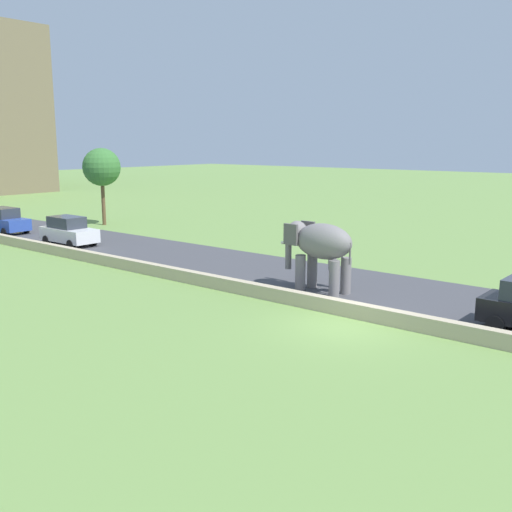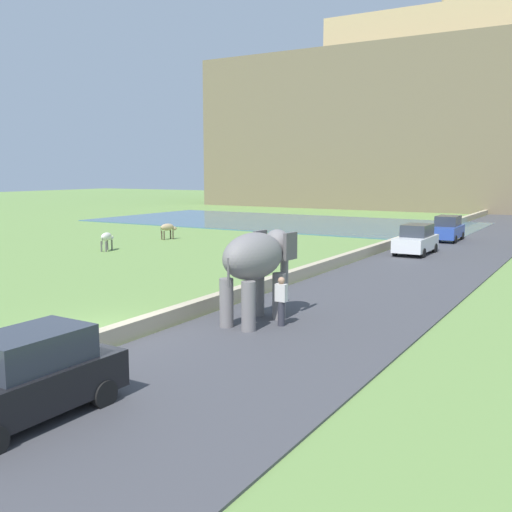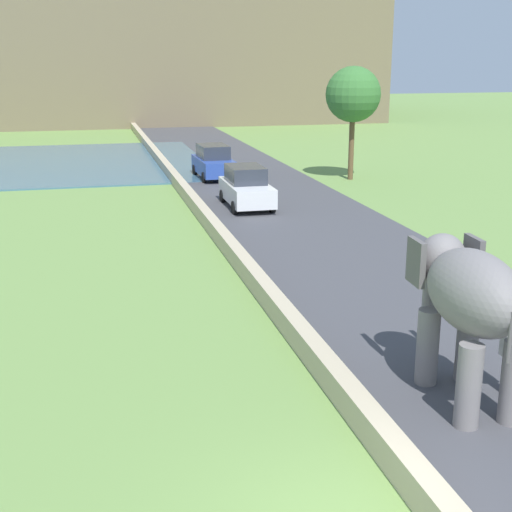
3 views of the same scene
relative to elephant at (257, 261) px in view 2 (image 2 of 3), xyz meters
The scene contains 13 objects.
ground_plane 5.14m from the elephant, 136.77° to the right, with size 220.00×220.00×0.00m, color #6B8E47.
road_surface 16.96m from the elephant, 84.68° to the left, with size 7.00×120.00×0.06m, color #424247.
barrier_wall 15.04m from the elephant, 98.62° to the left, with size 0.40×110.00×0.56m, color tan.
lake 38.19m from the elephant, 117.21° to the left, with size 36.00×18.00×0.08m, color #426B84.
hill_distant 69.60m from the elephant, 97.85° to the left, with size 64.00×28.00×20.46m, color #75664C.
fort_on_hill 72.35m from the elephant, 97.66° to the left, with size 35.73×8.00×7.08m.
elephant is the anchor object (origin of this frame).
person_beside_elephant 1.50m from the elephant, ahead, with size 0.36×0.22×1.63m.
car_black 8.93m from the elephant, 90.08° to the right, with size 1.85×4.03×1.80m.
car_white 18.39m from the elephant, 90.04° to the left, with size 1.80×4.00×1.80m.
car_blue 26.17m from the elephant, 90.03° to the left, with size 1.89×4.05×1.80m.
cow_tan 24.57m from the elephant, 136.01° to the left, with size 0.72×1.42×1.15m.
cow_white 19.84m from the elephant, 148.79° to the left, with size 0.75×1.42×1.15m.
Camera 2 is at (13.00, -12.86, 4.92)m, focal length 41.38 mm.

